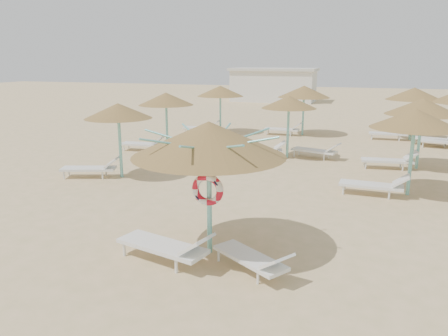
% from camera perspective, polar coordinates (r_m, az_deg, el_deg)
% --- Properties ---
extents(ground, '(120.00, 120.00, 0.00)m').
position_cam_1_polar(ground, '(9.95, -1.88, -10.40)').
color(ground, '#D6B082').
rests_on(ground, ground).
extents(main_palapa, '(3.22, 3.22, 2.89)m').
position_cam_1_polar(main_palapa, '(9.00, -2.00, 3.73)').
color(main_palapa, '#72C5BE').
rests_on(main_palapa, ground).
extents(lounger_main_a, '(2.25, 1.16, 0.78)m').
position_cam_1_polar(lounger_main_a, '(9.22, -7.40, -10.04)').
color(lounger_main_a, silver).
rests_on(lounger_main_a, ground).
extents(lounger_main_b, '(1.83, 1.47, 0.67)m').
position_cam_1_polar(lounger_main_b, '(8.76, 3.91, -11.70)').
color(lounger_main_b, silver).
rests_on(lounger_main_b, ground).
extents(palapa_field, '(19.50, 13.90, 2.72)m').
position_cam_1_polar(palapa_field, '(20.00, 18.38, 8.17)').
color(palapa_field, '#72C5BE').
rests_on(palapa_field, ground).
extents(service_hut, '(8.40, 4.40, 3.25)m').
position_cam_1_polar(service_hut, '(44.52, 6.51, 10.77)').
color(service_hut, silver).
rests_on(service_hut, ground).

